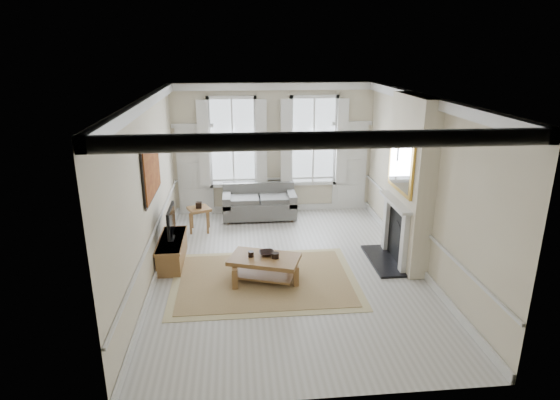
{
  "coord_description": "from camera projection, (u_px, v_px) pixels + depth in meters",
  "views": [
    {
      "loc": [
        -0.98,
        -8.37,
        4.25
      ],
      "look_at": [
        -0.1,
        0.7,
        1.25
      ],
      "focal_mm": 30.0,
      "sensor_mm": 36.0,
      "label": 1
    }
  ],
  "objects": [
    {
      "name": "mirror",
      "position": [
        401.0,
        165.0,
        9.08
      ],
      "size": [
        0.06,
        1.26,
        1.06
      ],
      "primitive_type": "cube",
      "color": "gold",
      "rests_on": "chimney_breast"
    },
    {
      "name": "sofa",
      "position": [
        259.0,
        204.0,
        12.12
      ],
      "size": [
        1.86,
        0.91,
        0.86
      ],
      "color": "#555553",
      "rests_on": "floor"
    },
    {
      "name": "back_wall",
      "position": [
        273.0,
        149.0,
        12.21
      ],
      "size": [
        5.2,
        0.0,
        5.2
      ],
      "primitive_type": "plane",
      "rotation": [
        1.57,
        0.0,
        0.0
      ],
      "color": "beige",
      "rests_on": "floor"
    },
    {
      "name": "painting",
      "position": [
        151.0,
        170.0,
        8.74
      ],
      "size": [
        0.05,
        1.66,
        1.06
      ],
      "primitive_type": "cube",
      "color": "#AD5E1D",
      "rests_on": "left_wall"
    },
    {
      "name": "hearth",
      "position": [
        383.0,
        260.0,
        9.7
      ],
      "size": [
        0.55,
        1.5,
        0.05
      ],
      "primitive_type": "cube",
      "color": "black",
      "rests_on": "floor"
    },
    {
      "name": "window_right",
      "position": [
        313.0,
        141.0,
        12.19
      ],
      "size": [
        1.26,
        0.2,
        2.2
      ],
      "primitive_type": null,
      "color": "#B2BCC6",
      "rests_on": "back_wall"
    },
    {
      "name": "tv",
      "position": [
        171.0,
        221.0,
        9.4
      ],
      "size": [
        0.08,
        0.9,
        0.68
      ],
      "color": "black",
      "rests_on": "tv_stand"
    },
    {
      "name": "floor",
      "position": [
        288.0,
        270.0,
        9.33
      ],
      "size": [
        7.2,
        7.2,
        0.0
      ],
      "primitive_type": "plane",
      "color": "#B7B5AD",
      "rests_on": "ground"
    },
    {
      "name": "side_table",
      "position": [
        199.0,
        212.0,
        11.19
      ],
      "size": [
        0.63,
        0.63,
        0.58
      ],
      "rotation": [
        0.0,
        0.0,
        0.39
      ],
      "color": "brown",
      "rests_on": "floor"
    },
    {
      "name": "rug",
      "position": [
        265.0,
        280.0,
        8.92
      ],
      "size": [
        3.5,
        2.6,
        0.02
      ],
      "primitive_type": "cube",
      "color": "#9C7C50",
      "rests_on": "floor"
    },
    {
      "name": "right_wall",
      "position": [
        422.0,
        185.0,
        9.04
      ],
      "size": [
        0.0,
        7.2,
        7.2
      ],
      "primitive_type": "plane",
      "rotation": [
        1.57,
        0.0,
        -1.57
      ],
      "color": "beige",
      "rests_on": "floor"
    },
    {
      "name": "fireplace",
      "position": [
        395.0,
        228.0,
        9.49
      ],
      "size": [
        0.21,
        1.45,
        1.33
      ],
      "color": "silver",
      "rests_on": "floor"
    },
    {
      "name": "tv_stand",
      "position": [
        172.0,
        251.0,
        9.6
      ],
      "size": [
        0.46,
        1.44,
        0.51
      ],
      "primitive_type": "cube",
      "color": "brown",
      "rests_on": "floor"
    },
    {
      "name": "door_right",
      "position": [
        350.0,
        168.0,
        12.53
      ],
      "size": [
        0.9,
        0.08,
        2.3
      ],
      "primitive_type": "cube",
      "color": "silver",
      "rests_on": "floor"
    },
    {
      "name": "left_wall",
      "position": [
        148.0,
        193.0,
        8.57
      ],
      "size": [
        0.0,
        7.2,
        7.2
      ],
      "primitive_type": "plane",
      "rotation": [
        1.57,
        0.0,
        1.57
      ],
      "color": "beige",
      "rests_on": "floor"
    },
    {
      "name": "ceiling",
      "position": [
        290.0,
        97.0,
        8.27
      ],
      "size": [
        7.2,
        7.2,
        0.0
      ],
      "primitive_type": "plane",
      "rotation": [
        3.14,
        0.0,
        0.0
      ],
      "color": "white",
      "rests_on": "back_wall"
    },
    {
      "name": "door_left",
      "position": [
        195.0,
        172.0,
        12.15
      ],
      "size": [
        0.9,
        0.08,
        2.3
      ],
      "primitive_type": "cube",
      "color": "silver",
      "rests_on": "floor"
    },
    {
      "name": "chimney_breast",
      "position": [
        410.0,
        182.0,
        9.21
      ],
      "size": [
        0.35,
        1.7,
        3.38
      ],
      "primitive_type": "cube",
      "color": "beige",
      "rests_on": "floor"
    },
    {
      "name": "window_left",
      "position": [
        233.0,
        143.0,
        12.0
      ],
      "size": [
        1.26,
        0.2,
        2.2
      ],
      "primitive_type": null,
      "color": "#B2BCC6",
      "rests_on": "back_wall"
    },
    {
      "name": "coffee_table",
      "position": [
        264.0,
        261.0,
        8.8
      ],
      "size": [
        1.46,
        1.13,
        0.48
      ],
      "rotation": [
        0.0,
        0.0,
        -0.33
      ],
      "color": "brown",
      "rests_on": "rug"
    },
    {
      "name": "ceramic_pot_a",
      "position": [
        251.0,
        254.0,
        8.78
      ],
      "size": [
        0.11,
        0.11,
        0.11
      ],
      "primitive_type": "cylinder",
      "color": "black",
      "rests_on": "coffee_table"
    },
    {
      "name": "bowl",
      "position": [
        267.0,
        253.0,
        8.86
      ],
      "size": [
        0.31,
        0.31,
        0.07
      ],
      "primitive_type": "imported",
      "rotation": [
        0.0,
        0.0,
        0.07
      ],
      "color": "black",
      "rests_on": "coffee_table"
    },
    {
      "name": "ceramic_pot_b",
      "position": [
        275.0,
        255.0,
        8.73
      ],
      "size": [
        0.14,
        0.14,
        0.1
      ],
      "primitive_type": "cylinder",
      "color": "black",
      "rests_on": "coffee_table"
    }
  ]
}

